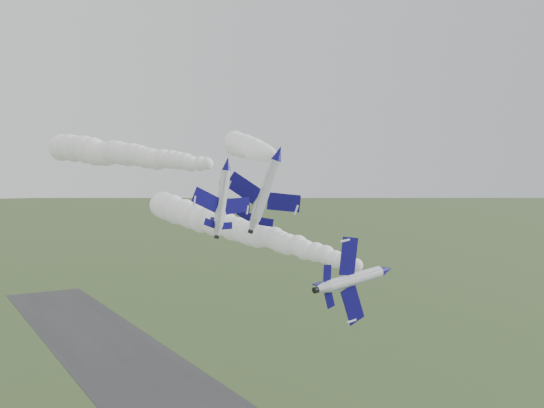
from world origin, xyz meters
The scene contains 6 objects.
jet_lead centered at (9.33, -3.40, 29.34)m, with size 3.19×12.08×9.92m.
smoke_trail_jet_lead centered at (7.39, 31.84, 31.73)m, with size 5.51×65.37×5.51m, color white, non-canonical shape.
jet_pair_left centered at (-1.76, 16.40, 42.22)m, with size 9.43×11.34×3.11m.
smoke_trail_jet_pair_left centered at (-7.06, 47.74, 44.23)m, with size 5.51×58.98×5.51m, color white, non-canonical shape.
jet_pair_right centered at (6.75, 16.86, 43.81)m, with size 10.71×13.09×4.50m.
smoke_trail_jet_pair_right centered at (20.26, 49.83, 46.02)m, with size 5.71×64.98×5.71m, color white, non-canonical shape.
Camera 1 is at (-39.49, -57.74, 40.91)m, focal length 40.00 mm.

